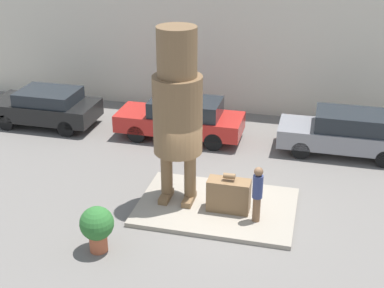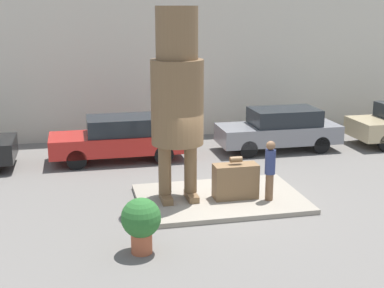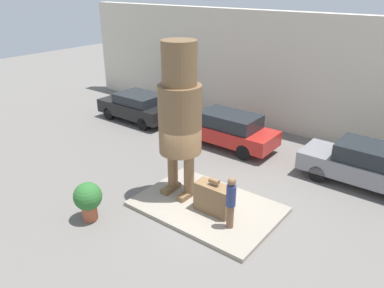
{
  "view_description": "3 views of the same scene",
  "coord_description": "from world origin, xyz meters",
  "px_view_note": "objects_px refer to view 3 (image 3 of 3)",
  "views": [
    {
      "loc": [
        2.53,
        -13.04,
        8.2
      ],
      "look_at": [
        -0.66,
        -0.28,
        2.12
      ],
      "focal_mm": 50.0,
      "sensor_mm": 36.0,
      "label": 1
    },
    {
      "loc": [
        -3.78,
        -13.34,
        5.21
      ],
      "look_at": [
        -0.77,
        0.1,
        1.64
      ],
      "focal_mm": 50.0,
      "sensor_mm": 36.0,
      "label": 2
    },
    {
      "loc": [
        5.92,
        -8.41,
        6.79
      ],
      "look_at": [
        -0.66,
        0.05,
        2.09
      ],
      "focal_mm": 35.0,
      "sensor_mm": 36.0,
      "label": 3
    }
  ],
  "objects_px": {
    "statue_figure": "(180,110)",
    "tourist": "(231,201)",
    "planter_pot": "(88,198)",
    "parked_car_black": "(137,106)",
    "parked_car_grey": "(367,165)",
    "parked_car_red": "(226,129)",
    "giant_suitcase": "(214,198)"
  },
  "relations": [
    {
      "from": "giant_suitcase",
      "to": "parked_car_black",
      "type": "height_order",
      "value": "parked_car_black"
    },
    {
      "from": "statue_figure",
      "to": "planter_pot",
      "type": "relative_size",
      "value": 4.08
    },
    {
      "from": "giant_suitcase",
      "to": "tourist",
      "type": "xyz_separation_m",
      "value": [
        0.84,
        -0.37,
        0.42
      ]
    },
    {
      "from": "parked_car_black",
      "to": "planter_pot",
      "type": "height_order",
      "value": "parked_car_black"
    },
    {
      "from": "statue_figure",
      "to": "parked_car_black",
      "type": "bearing_deg",
      "value": 145.9
    },
    {
      "from": "parked_car_black",
      "to": "giant_suitcase",
      "type": "bearing_deg",
      "value": 149.78
    },
    {
      "from": "statue_figure",
      "to": "tourist",
      "type": "xyz_separation_m",
      "value": [
        2.38,
        -0.64,
        -2.07
      ]
    },
    {
      "from": "tourist",
      "to": "parked_car_red",
      "type": "distance_m",
      "value": 6.23
    },
    {
      "from": "giant_suitcase",
      "to": "parked_car_red",
      "type": "height_order",
      "value": "parked_car_red"
    },
    {
      "from": "giant_suitcase",
      "to": "parked_car_grey",
      "type": "xyz_separation_m",
      "value": [
        3.21,
        4.88,
        0.2
      ]
    },
    {
      "from": "statue_figure",
      "to": "tourist",
      "type": "relative_size",
      "value": 3.1
    },
    {
      "from": "parked_car_grey",
      "to": "statue_figure",
      "type": "bearing_deg",
      "value": 44.15
    },
    {
      "from": "tourist",
      "to": "planter_pot",
      "type": "xyz_separation_m",
      "value": [
        -3.73,
        -2.14,
        -0.29
      ]
    },
    {
      "from": "parked_car_red",
      "to": "planter_pot",
      "type": "bearing_deg",
      "value": 88.2
    },
    {
      "from": "statue_figure",
      "to": "giant_suitcase",
      "type": "height_order",
      "value": "statue_figure"
    },
    {
      "from": "parked_car_red",
      "to": "giant_suitcase",
      "type": "bearing_deg",
      "value": 119.07
    },
    {
      "from": "tourist",
      "to": "parked_car_red",
      "type": "height_order",
      "value": "tourist"
    },
    {
      "from": "parked_car_red",
      "to": "planter_pot",
      "type": "relative_size",
      "value": 3.74
    },
    {
      "from": "statue_figure",
      "to": "planter_pot",
      "type": "height_order",
      "value": "statue_figure"
    },
    {
      "from": "giant_suitcase",
      "to": "planter_pot",
      "type": "height_order",
      "value": "giant_suitcase"
    },
    {
      "from": "statue_figure",
      "to": "tourist",
      "type": "bearing_deg",
      "value": -15.04
    },
    {
      "from": "giant_suitcase",
      "to": "parked_car_red",
      "type": "xyz_separation_m",
      "value": [
        -2.66,
        4.78,
        0.2
      ]
    },
    {
      "from": "giant_suitcase",
      "to": "parked_car_red",
      "type": "distance_m",
      "value": 5.48
    },
    {
      "from": "planter_pot",
      "to": "tourist",
      "type": "bearing_deg",
      "value": 29.91
    },
    {
      "from": "planter_pot",
      "to": "parked_car_black",
      "type": "bearing_deg",
      "value": 125.89
    },
    {
      "from": "tourist",
      "to": "planter_pot",
      "type": "height_order",
      "value": "tourist"
    },
    {
      "from": "parked_car_black",
      "to": "planter_pot",
      "type": "xyz_separation_m",
      "value": [
        5.24,
        -7.24,
        -0.04
      ]
    },
    {
      "from": "giant_suitcase",
      "to": "tourist",
      "type": "relative_size",
      "value": 0.73
    },
    {
      "from": "planter_pot",
      "to": "parked_car_grey",
      "type": "bearing_deg",
      "value": 50.47
    },
    {
      "from": "parked_car_black",
      "to": "planter_pot",
      "type": "distance_m",
      "value": 8.94
    },
    {
      "from": "parked_car_grey",
      "to": "parked_car_red",
      "type": "bearing_deg",
      "value": 0.95
    },
    {
      "from": "statue_figure",
      "to": "parked_car_black",
      "type": "xyz_separation_m",
      "value": [
        -6.59,
        4.46,
        -2.33
      ]
    }
  ]
}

